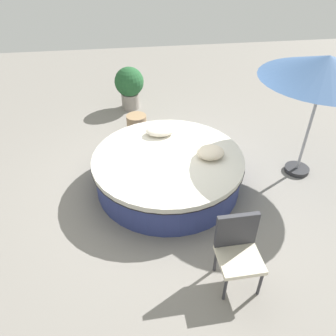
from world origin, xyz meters
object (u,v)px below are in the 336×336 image
(patio_chair, at_px, (238,247))
(patio_umbrella, at_px, (326,69))
(planter, at_px, (129,85))
(round_bed, at_px, (168,170))
(side_table, at_px, (137,125))
(throw_pillow_0, at_px, (211,152))
(throw_pillow_1, at_px, (160,131))

(patio_chair, distance_m, patio_umbrella, 3.06)
(patio_umbrella, bearing_deg, planter, 133.53)
(round_bed, xyz_separation_m, side_table, (-0.42, 1.77, -0.08))
(round_bed, xyz_separation_m, planter, (-0.49, 3.11, 0.28))
(side_table, bearing_deg, patio_chair, -75.05)
(throw_pillow_0, height_order, patio_chair, patio_chair)
(patio_chair, xyz_separation_m, patio_umbrella, (1.84, 2.01, 1.38))
(throw_pillow_1, xyz_separation_m, patio_umbrella, (2.46, -0.67, 1.26))
(throw_pillow_0, bearing_deg, side_table, 120.26)
(throw_pillow_1, relative_size, patio_umbrella, 0.24)
(throw_pillow_0, relative_size, side_table, 0.98)
(patio_chair, height_order, side_table, patio_chair)
(throw_pillow_0, bearing_deg, patio_umbrella, 5.54)
(round_bed, bearing_deg, patio_umbrella, 1.08)
(throw_pillow_1, bearing_deg, throw_pillow_0, -49.11)
(round_bed, height_order, throw_pillow_1, throw_pillow_1)
(round_bed, bearing_deg, side_table, 103.32)
(planter, height_order, side_table, planter)
(planter, bearing_deg, patio_umbrella, -46.47)
(throw_pillow_0, height_order, patio_umbrella, patio_umbrella)
(patio_chair, distance_m, side_table, 3.88)
(patio_chair, relative_size, patio_umbrella, 0.46)
(throw_pillow_0, xyz_separation_m, throw_pillow_1, (-0.73, 0.84, -0.02))
(planter, xyz_separation_m, side_table, (0.07, -1.33, -0.36))
(round_bed, bearing_deg, planter, 98.93)
(throw_pillow_1, xyz_separation_m, patio_chair, (0.62, -2.68, -0.12))
(patio_umbrella, relative_size, planter, 2.11)
(throw_pillow_0, bearing_deg, round_bed, 169.90)
(side_table, bearing_deg, round_bed, -76.68)
(round_bed, xyz_separation_m, patio_chair, (0.58, -1.96, 0.25))
(throw_pillow_1, height_order, planter, planter)
(throw_pillow_0, height_order, side_table, throw_pillow_0)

